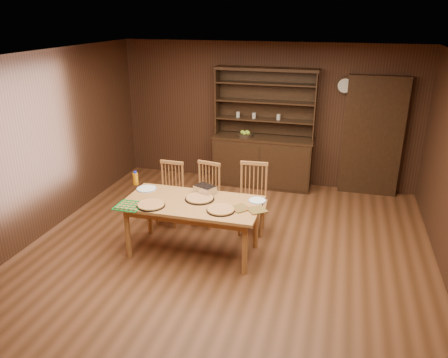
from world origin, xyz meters
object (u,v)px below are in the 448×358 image
(chair_center, at_px, (207,192))
(juice_bottle, at_px, (136,179))
(chair_right, at_px, (253,195))
(china_hutch, at_px, (263,155))
(chair_left, at_px, (171,191))
(dining_table, at_px, (192,208))

(chair_center, relative_size, juice_bottle, 4.79)
(chair_right, relative_size, juice_bottle, 5.15)
(china_hutch, distance_m, juice_bottle, 2.74)
(juice_bottle, bearing_deg, chair_left, 51.48)
(china_hutch, bearing_deg, juice_bottle, -121.56)
(china_hutch, xyz_separation_m, chair_center, (-0.53, -1.78, -0.08))
(chair_right, height_order, juice_bottle, chair_right)
(china_hutch, relative_size, chair_right, 2.08)
(chair_right, bearing_deg, juice_bottle, -167.43)
(china_hutch, xyz_separation_m, chair_left, (-1.08, -1.89, -0.08))
(china_hutch, height_order, dining_table, china_hutch)
(chair_left, distance_m, chair_center, 0.56)
(chair_right, bearing_deg, chair_center, 172.00)
(chair_left, distance_m, chair_right, 1.28)
(china_hutch, xyz_separation_m, dining_table, (-0.44, -2.69, 0.07))
(chair_left, height_order, chair_right, chair_right)
(china_hutch, relative_size, dining_table, 1.20)
(dining_table, relative_size, chair_center, 1.86)
(china_hutch, relative_size, juice_bottle, 10.70)
(china_hutch, relative_size, chair_left, 2.25)
(china_hutch, relative_size, chair_center, 2.24)
(china_hutch, height_order, chair_center, china_hutch)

